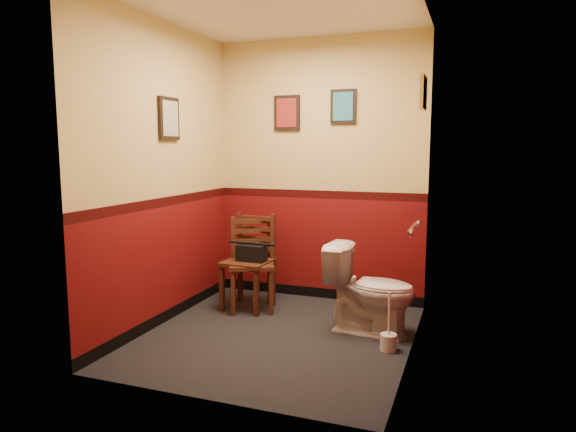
% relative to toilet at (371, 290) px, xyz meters
% --- Properties ---
extents(floor, '(2.20, 2.40, 0.00)m').
position_rel_toilet_xyz_m(floor, '(-0.72, -0.35, -0.38)').
color(floor, black).
rests_on(floor, ground).
extents(ceiling, '(2.20, 2.40, 0.00)m').
position_rel_toilet_xyz_m(ceiling, '(-0.72, -0.35, 2.32)').
color(ceiling, silver).
rests_on(ceiling, ground).
extents(wall_back, '(2.20, 0.00, 2.70)m').
position_rel_toilet_xyz_m(wall_back, '(-0.72, 0.85, 0.97)').
color(wall_back, '#5D0C0D').
rests_on(wall_back, ground).
extents(wall_front, '(2.20, 0.00, 2.70)m').
position_rel_toilet_xyz_m(wall_front, '(-0.72, -1.55, 0.97)').
color(wall_front, '#5D0C0D').
rests_on(wall_front, ground).
extents(wall_left, '(0.00, 2.40, 2.70)m').
position_rel_toilet_xyz_m(wall_left, '(-1.82, -0.35, 0.97)').
color(wall_left, '#5D0C0D').
rests_on(wall_left, ground).
extents(wall_right, '(0.00, 2.40, 2.70)m').
position_rel_toilet_xyz_m(wall_right, '(0.38, -0.35, 0.97)').
color(wall_right, '#5D0C0D').
rests_on(wall_right, ground).
extents(grab_bar, '(0.05, 0.56, 0.06)m').
position_rel_toilet_xyz_m(grab_bar, '(0.35, -0.10, 0.57)').
color(grab_bar, silver).
rests_on(grab_bar, wall_right).
extents(framed_print_back_a, '(0.28, 0.04, 0.36)m').
position_rel_toilet_xyz_m(framed_print_back_a, '(-1.07, 0.83, 1.57)').
color(framed_print_back_a, black).
rests_on(framed_print_back_a, wall_back).
extents(framed_print_back_b, '(0.26, 0.04, 0.34)m').
position_rel_toilet_xyz_m(framed_print_back_b, '(-0.47, 0.83, 1.62)').
color(framed_print_back_b, black).
rests_on(framed_print_back_b, wall_back).
extents(framed_print_left, '(0.04, 0.30, 0.38)m').
position_rel_toilet_xyz_m(framed_print_left, '(-1.80, -0.25, 1.47)').
color(framed_print_left, black).
rests_on(framed_print_left, wall_left).
extents(framed_print_right, '(0.04, 0.34, 0.28)m').
position_rel_toilet_xyz_m(framed_print_right, '(0.36, 0.25, 1.67)').
color(framed_print_right, olive).
rests_on(framed_print_right, wall_right).
extents(toilet, '(0.80, 0.49, 0.75)m').
position_rel_toilet_xyz_m(toilet, '(0.00, 0.00, 0.00)').
color(toilet, white).
rests_on(toilet, floor).
extents(toilet_brush, '(0.13, 0.13, 0.47)m').
position_rel_toilet_xyz_m(toilet_brush, '(0.22, -0.34, -0.30)').
color(toilet_brush, silver).
rests_on(toilet_brush, floor).
extents(chair_left, '(0.46, 0.46, 0.94)m').
position_rel_toilet_xyz_m(chair_left, '(-1.27, 0.29, 0.09)').
color(chair_left, '#4F2717').
rests_on(chair_left, floor).
extents(chair_right, '(0.56, 0.56, 0.91)m').
position_rel_toilet_xyz_m(chair_right, '(-1.24, 0.27, 0.08)').
color(chair_right, '#4F2717').
rests_on(chair_right, floor).
extents(handbag, '(0.29, 0.15, 0.21)m').
position_rel_toilet_xyz_m(handbag, '(-1.22, 0.23, 0.19)').
color(handbag, black).
rests_on(handbag, chair_right).
extents(tp_stack, '(0.25, 0.15, 0.32)m').
position_rel_toilet_xyz_m(tp_stack, '(-0.32, 0.64, -0.24)').
color(tp_stack, silver).
rests_on(tp_stack, floor).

